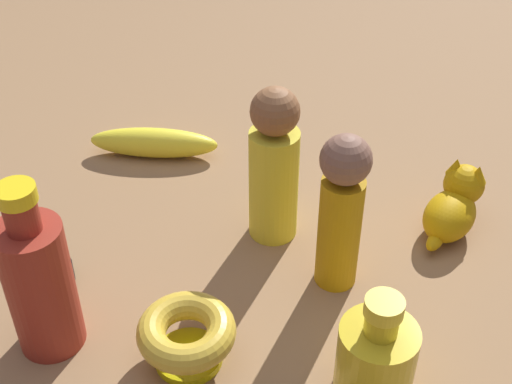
# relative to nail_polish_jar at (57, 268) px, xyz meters

# --- Properties ---
(ground) EXTENTS (2.00, 2.00, 0.00)m
(ground) POSITION_rel_nail_polish_jar_xyz_m (0.22, 0.13, -0.02)
(ground) COLOR #936D47
(nail_polish_jar) EXTENTS (0.04, 0.04, 0.04)m
(nail_polish_jar) POSITION_rel_nail_polish_jar_xyz_m (0.00, 0.00, 0.00)
(nail_polish_jar) COLOR black
(nail_polish_jar) RESTS_ON ground
(bowl) EXTENTS (0.11, 0.11, 0.06)m
(bowl) POSITION_rel_nail_polish_jar_xyz_m (0.19, -0.08, 0.02)
(bowl) COLOR #CAC20A
(bowl) RESTS_ON ground
(banana) EXTENTS (0.20, 0.07, 0.05)m
(banana) POSITION_rel_nail_polish_jar_xyz_m (0.02, 0.29, 0.00)
(banana) COLOR yellow
(banana) RESTS_ON ground
(person_figure_adult) EXTENTS (0.07, 0.07, 0.21)m
(person_figure_adult) POSITION_rel_nail_polish_jar_xyz_m (0.33, 0.08, 0.09)
(person_figure_adult) COLOR #C18E0F
(person_figure_adult) RESTS_ON ground
(bottle_short) EXTENTS (0.08, 0.08, 0.14)m
(bottle_short) POSITION_rel_nail_polish_jar_xyz_m (0.39, -0.08, 0.03)
(bottle_short) COLOR gold
(bottle_short) RESTS_ON ground
(cat_figurine) EXTENTS (0.09, 0.13, 0.09)m
(cat_figurine) POSITION_rel_nail_polish_jar_xyz_m (0.47, 0.21, 0.02)
(cat_figurine) COLOR #BF8C09
(cat_figurine) RESTS_ON ground
(person_figure_child) EXTENTS (0.08, 0.08, 0.22)m
(person_figure_child) POSITION_rel_nail_polish_jar_xyz_m (0.24, 0.15, 0.09)
(person_figure_child) COLOR yellow
(person_figure_child) RESTS_ON ground
(bottle_tall) EXTENTS (0.07, 0.07, 0.22)m
(bottle_tall) POSITION_rel_nail_polish_jar_xyz_m (0.03, -0.09, 0.07)
(bottle_tall) COLOR maroon
(bottle_tall) RESTS_ON ground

